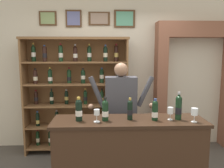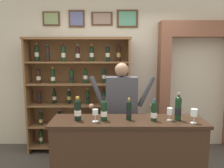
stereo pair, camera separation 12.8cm
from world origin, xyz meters
name	(u,v)px [view 1 (the left image)]	position (x,y,z in m)	size (l,w,h in m)	color
back_wall	(112,58)	(0.00, 1.63, 1.66)	(12.00, 0.19, 3.32)	beige
wine_shelf	(76,92)	(-0.65, 1.29, 1.08)	(1.81, 0.38, 2.02)	brown
archway_doorway	(193,78)	(1.51, 1.50, 1.29)	(1.48, 0.45, 2.30)	brown
tasting_counter	(129,157)	(0.13, 0.00, 0.48)	(1.87, 0.53, 0.96)	#382316
shopkeeper	(121,105)	(0.08, 0.57, 1.01)	(0.97, 0.22, 1.62)	#2D3347
tasting_bottle_riserva	(79,110)	(-0.47, -0.02, 1.10)	(0.08, 0.08, 0.29)	black
tasting_bottle_chianti	(105,110)	(-0.16, -0.03, 1.09)	(0.08, 0.08, 0.29)	black
tasting_bottle_rosso	(130,110)	(0.14, 0.00, 1.09)	(0.07, 0.07, 0.27)	black
tasting_bottle_bianco	(155,110)	(0.44, -0.04, 1.08)	(0.07, 0.07, 0.27)	black
tasting_bottle_super_tuscan	(179,107)	(0.73, -0.02, 1.11)	(0.08, 0.08, 0.34)	black
wine_glass_left	(97,113)	(-0.26, -0.08, 1.07)	(0.08, 0.08, 0.15)	silver
wine_glass_center	(170,111)	(0.63, -0.03, 1.07)	(0.07, 0.07, 0.16)	silver
wine_glass_spare	(195,112)	(0.89, -0.13, 1.08)	(0.08, 0.08, 0.17)	silver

